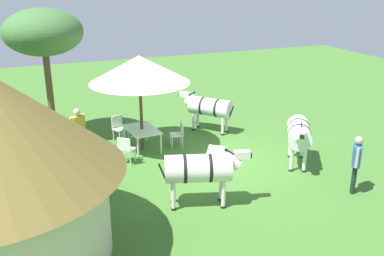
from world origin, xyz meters
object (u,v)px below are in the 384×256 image
Objects in this scene: patio_dining_table at (142,131)px; acacia_tree_behind_hut at (43,33)px; patio_chair_west_end at (126,148)px; zebra_nearest_camera at (299,134)px; standing_watcher at (356,159)px; zebra_toward_hut at (200,169)px; patio_chair_east_end at (119,126)px; striped_lounge_chair at (213,161)px; zebra_by_umbrella at (209,107)px; patio_chair_near_lawn at (179,132)px; guest_beside_umbrella at (78,128)px; shade_umbrella at (139,69)px.

acacia_tree_behind_hut reaches higher than patio_dining_table.
patio_chair_west_end is 0.48× the size of zebra_nearest_camera.
standing_watcher is 0.72× the size of zebra_toward_hut.
zebra_nearest_camera reaches higher than patio_chair_east_end.
striped_lounge_chair is (2.80, 2.90, -0.73)m from standing_watcher.
zebra_by_umbrella is at bearing 66.25° from patio_chair_west_end.
patio_chair_near_lawn is 2.14m from striped_lounge_chair.
patio_chair_east_end is 0.20× the size of acacia_tree_behind_hut.
zebra_nearest_camera is (-3.15, -6.17, 0.05)m from guest_beside_umbrella.
zebra_by_umbrella reaches higher than patio_chair_west_end.
guest_beside_umbrella is (0.36, 3.28, 0.47)m from patio_chair_near_lawn.
striped_lounge_chair is (-2.45, -3.63, -0.74)m from guest_beside_umbrella.
acacia_tree_behind_hut reaches higher than standing_watcher.
guest_beside_umbrella is 0.89× the size of zebra_by_umbrella.
guest_beside_umbrella reaches higher than patio_chair_east_end.
zebra_nearest_camera is at bearing 17.03° from patio_chair_west_end.
patio_chair_near_lawn is 4.05m from zebra_nearest_camera.
guest_beside_umbrella is at bearing 86.44° from shade_umbrella.
zebra_nearest_camera is at bearing -127.23° from acacia_tree_behind_hut.
patio_dining_table is at bearing 0.00° from shade_umbrella.
shade_umbrella is at bearing -128.70° from acacia_tree_behind_hut.
striped_lounge_chair is at bearing -145.79° from patio_dining_table.
zebra_by_umbrella is at bearing -73.32° from patio_dining_table.
acacia_tree_behind_hut reaches higher than patio_chair_west_end.
standing_watcher is at bearing 103.59° from patio_chair_east_end.
patio_chair_near_lawn is at bearing -11.90° from zebra_nearest_camera.
standing_watcher is at bearing 131.64° from zebra_nearest_camera.
patio_dining_table is at bearing -158.20° from zebra_toward_hut.
acacia_tree_behind_hut is (2.01, 0.62, 2.78)m from guest_beside_umbrella.
shade_umbrella is 1.98× the size of guest_beside_umbrella.
patio_chair_near_lawn is at bearing -100.78° from patio_dining_table.
patio_chair_east_end is at bearing -18.59° from striped_lounge_chair.
standing_watcher is (-5.13, -4.48, -1.78)m from shade_umbrella.
acacia_tree_behind_hut is at bearing -50.20° from patio_chair_east_end.
zebra_nearest_camera reaches higher than patio_dining_table.
zebra_by_umbrella is 0.81× the size of zebra_toward_hut.
patio_chair_near_lawn is 0.48× the size of zebra_nearest_camera.
shade_umbrella is at bearing 180.00° from patio_dining_table.
patio_chair_east_end is at bearing 134.25° from zebra_by_umbrella.
zebra_toward_hut reaches higher than patio_chair_near_lawn.
striped_lounge_chair is at bearing 85.89° from standing_watcher.
zebra_by_umbrella is 6.32m from acacia_tree_behind_hut.
shade_umbrella is 2.10m from patio_dining_table.
patio_chair_west_end is at bearing -143.43° from zebra_toward_hut.
patio_chair_west_end is at bearing 57.61° from patio_chair_east_end.
shade_umbrella is 4.56m from zebra_toward_hut.
acacia_tree_behind_hut reaches higher than shade_umbrella.
acacia_tree_behind_hut is at bearing 51.30° from shade_umbrella.
striped_lounge_chair is at bearing 96.34° from patio_chair_east_end.
guest_beside_umbrella is at bearing 86.44° from patio_dining_table.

